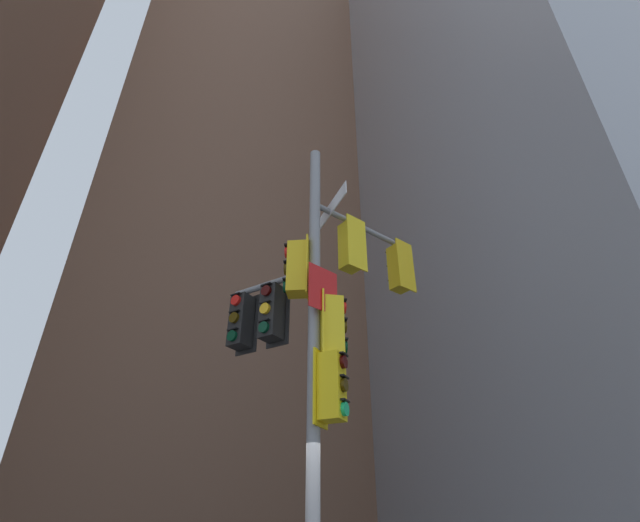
{
  "coord_description": "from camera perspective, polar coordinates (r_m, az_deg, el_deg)",
  "views": [
    {
      "loc": [
        -1.95,
        -6.78,
        1.36
      ],
      "look_at": [
        0.16,
        0.19,
        5.68
      ],
      "focal_mm": 26.07,
      "sensor_mm": 36.0,
      "label": 1
    }
  ],
  "objects": [
    {
      "name": "building_mid_block",
      "position": [
        36.5,
        -9.57,
        9.25
      ],
      "size": [
        15.81,
        15.81,
        49.08
      ],
      "primitive_type": "cube",
      "color": "brown",
      "rests_on": "ground"
    },
    {
      "name": "signal_pole_assembly",
      "position": [
        8.15,
        -0.16,
        -6.05
      ],
      "size": [
        3.69,
        2.18,
        8.11
      ],
      "color": "gray",
      "rests_on": "ground"
    },
    {
      "name": "building_tower_right",
      "position": [
        29.97,
        25.03,
        16.52
      ],
      "size": [
        16.56,
        16.56,
        43.95
      ],
      "primitive_type": "cube",
      "color": "#9399A3",
      "rests_on": "ground"
    }
  ]
}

